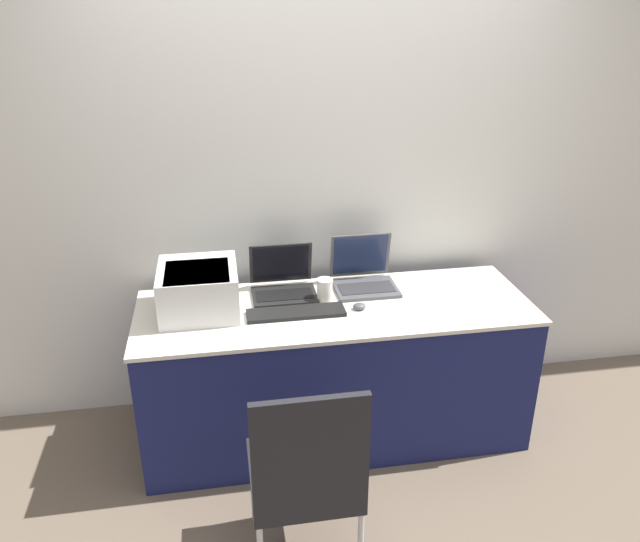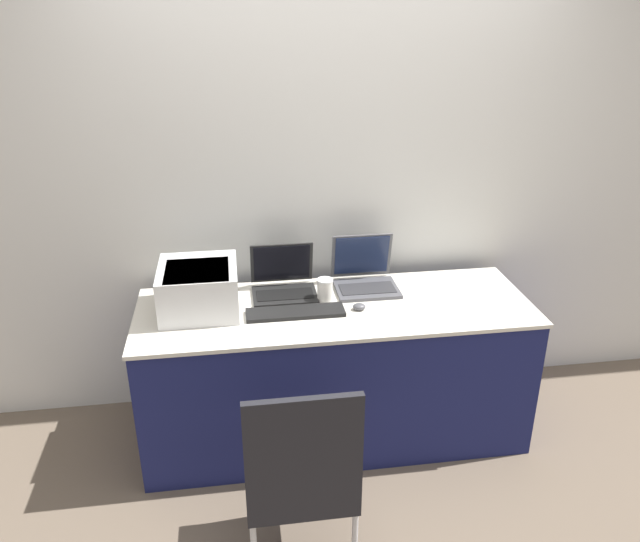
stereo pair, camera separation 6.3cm
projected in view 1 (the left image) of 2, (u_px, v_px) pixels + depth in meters
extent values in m
plane|color=#6B5B4C|center=(346.00, 472.00, 3.12)|extent=(14.00, 14.00, 0.00)
cube|color=silver|center=(320.00, 178.00, 3.31)|extent=(8.00, 0.05, 2.60)
cube|color=#191E51|center=(335.00, 372.00, 3.27)|extent=(1.95, 0.67, 0.75)
cube|color=silver|center=(335.00, 307.00, 3.11)|extent=(1.97, 0.69, 0.02)
cube|color=silver|center=(199.00, 289.00, 3.02)|extent=(0.38, 0.40, 0.23)
cube|color=black|center=(197.00, 275.00, 2.94)|extent=(0.30, 0.30, 0.04)
cube|color=black|center=(284.00, 296.00, 3.19)|extent=(0.33, 0.23, 0.02)
cube|color=black|center=(285.00, 295.00, 3.18)|extent=(0.29, 0.13, 0.00)
cube|color=black|center=(281.00, 263.00, 3.27)|extent=(0.33, 0.06, 0.23)
cube|color=black|center=(281.00, 263.00, 3.26)|extent=(0.29, 0.05, 0.20)
cube|color=#4C4C51|center=(366.00, 289.00, 3.27)|extent=(0.32, 0.25, 0.02)
cube|color=#2D2D30|center=(367.00, 288.00, 3.25)|extent=(0.29, 0.14, 0.00)
cube|color=#4C4C51|center=(360.00, 255.00, 3.35)|extent=(0.32, 0.05, 0.25)
cube|color=#192342|center=(360.00, 255.00, 3.34)|extent=(0.29, 0.05, 0.22)
cube|color=black|center=(296.00, 313.00, 3.02)|extent=(0.48, 0.13, 0.02)
cylinder|color=white|center=(325.00, 291.00, 3.14)|extent=(0.08, 0.08, 0.11)
cylinder|color=white|center=(325.00, 280.00, 3.12)|extent=(0.08, 0.08, 0.01)
ellipsoid|color=#4C4C51|center=(359.00, 306.00, 3.07)|extent=(0.06, 0.06, 0.03)
cube|color=black|center=(303.00, 474.00, 2.50)|extent=(0.42, 0.47, 0.04)
cube|color=black|center=(311.00, 458.00, 2.19)|extent=(0.42, 0.03, 0.50)
cylinder|color=silver|center=(253.00, 485.00, 2.76)|extent=(0.02, 0.02, 0.41)
cylinder|color=silver|center=(338.00, 474.00, 2.82)|extent=(0.02, 0.02, 0.41)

